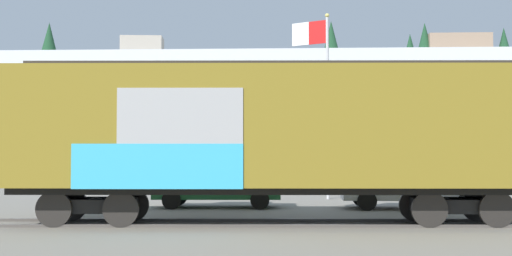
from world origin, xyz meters
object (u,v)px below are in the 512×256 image
at_px(freight_car, 274,131).
at_px(flagpole, 319,75).
at_px(parked_car_green, 217,183).
at_px(parked_car_silver, 410,185).

height_order(freight_car, flagpole, flagpole).
relative_size(parked_car_green, parked_car_silver, 0.92).
xyz_separation_m(freight_car, flagpole, (1.72, 9.90, 2.70)).
distance_m(freight_car, parked_car_green, 5.97).
bearing_deg(parked_car_green, parked_car_silver, -2.09).
bearing_deg(freight_car, flagpole, 80.16).
bearing_deg(flagpole, freight_car, -99.84).
relative_size(flagpole, parked_car_green, 1.75).
relative_size(flagpole, parked_car_silver, 1.61).
bearing_deg(freight_car, parked_car_green, 111.27).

